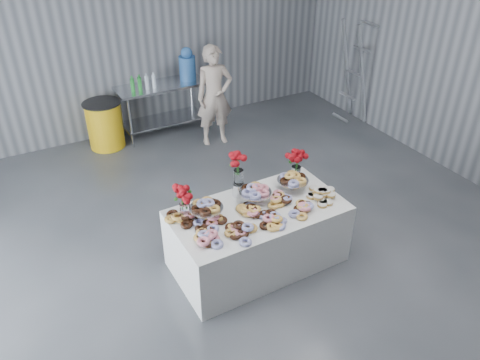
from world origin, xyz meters
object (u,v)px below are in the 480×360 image
object	(u,v)px
prep_table	(162,100)
person	(215,96)
trash_barrel	(105,125)
water_jug	(187,65)
display_table	(258,236)
stepladder	(354,73)

from	to	relation	value
prep_table	person	xyz separation A→B (m)	(0.65, -0.72, 0.21)
prep_table	trash_barrel	world-z (taller)	prep_table
water_jug	display_table	bearing A→B (deg)	-101.70
water_jug	trash_barrel	size ratio (longest dim) A/B	0.71
display_table	water_jug	xyz separation A→B (m)	(0.76, 3.66, 0.77)
water_jug	stepladder	size ratio (longest dim) A/B	0.30
display_table	person	bearing A→B (deg)	72.85
display_table	water_jug	bearing A→B (deg)	78.30
water_jug	trash_barrel	bearing A→B (deg)	180.00
display_table	trash_barrel	bearing A→B (deg)	101.70
display_table	water_jug	distance (m)	3.82
prep_table	water_jug	world-z (taller)	water_jug
person	trash_barrel	bearing A→B (deg)	165.65
prep_table	stepladder	size ratio (longest dim) A/B	0.81
stepladder	person	bearing A→B (deg)	169.90
display_table	prep_table	bearing A→B (deg)	85.98
display_table	prep_table	size ratio (longest dim) A/B	1.27
person	trash_barrel	size ratio (longest dim) A/B	2.11
display_table	person	world-z (taller)	person
prep_table	stepladder	xyz separation A→B (m)	(3.16, -1.17, 0.31)
display_table	stepladder	size ratio (longest dim) A/B	1.02
display_table	stepladder	xyz separation A→B (m)	(3.42, 2.49, 0.55)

